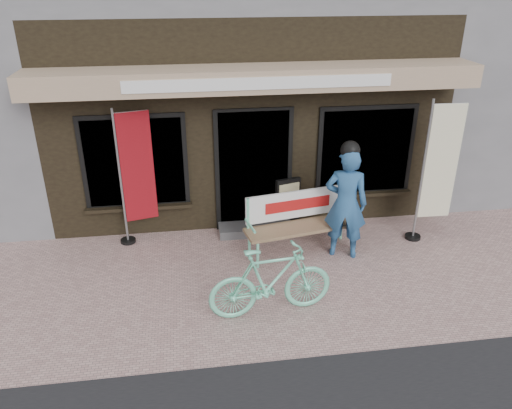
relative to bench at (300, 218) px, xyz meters
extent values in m
plane|color=tan|center=(-0.63, -1.05, -0.60)|extent=(70.00, 70.00, 0.00)
cube|color=black|center=(-0.63, 3.95, 1.20)|extent=(7.00, 6.00, 3.60)
cube|color=tan|center=(-0.63, 0.60, 2.15)|extent=(7.00, 0.80, 0.35)
cube|color=white|center=(-0.63, 0.19, 2.15)|extent=(4.00, 0.02, 0.18)
cube|color=black|center=(-0.63, 0.93, 0.50)|extent=(1.20, 0.06, 2.10)
cube|color=black|center=(-0.63, 0.92, 0.50)|extent=(1.35, 0.04, 2.20)
cube|color=black|center=(-2.63, 0.93, 0.75)|extent=(1.60, 0.06, 1.50)
cube|color=black|center=(1.37, 0.93, 0.75)|extent=(1.60, 0.06, 1.50)
cube|color=black|center=(-2.63, 0.92, 0.75)|extent=(1.75, 0.04, 1.65)
cube|color=black|center=(1.37, 0.92, 0.75)|extent=(1.75, 0.04, 1.65)
cube|color=black|center=(-2.63, 0.87, -0.05)|extent=(1.80, 0.18, 0.06)
cube|color=black|center=(1.37, 0.87, -0.05)|extent=(1.80, 0.18, 0.06)
cube|color=#59595B|center=(-0.63, 0.70, -0.52)|extent=(1.30, 0.45, 0.15)
cylinder|color=#75E4BA|center=(-0.77, -0.46, -0.38)|extent=(0.05, 0.05, 0.44)
cylinder|color=#75E4BA|center=(-0.84, -0.05, -0.38)|extent=(0.05, 0.05, 0.44)
cylinder|color=#75E4BA|center=(0.88, -0.15, -0.38)|extent=(0.05, 0.05, 0.44)
cylinder|color=#75E4BA|center=(0.80, 0.26, -0.38)|extent=(0.05, 0.05, 0.44)
cube|color=#8C6D4D|center=(0.02, -0.10, -0.13)|extent=(1.94, 0.81, 0.05)
cylinder|color=#75E4BA|center=(-0.86, -0.05, 0.13)|extent=(0.05, 0.05, 0.58)
cylinder|color=#75E4BA|center=(0.82, 0.27, 0.13)|extent=(0.05, 0.05, 0.58)
cube|color=white|center=(-0.02, 0.13, 0.19)|extent=(1.75, 0.37, 0.47)
cube|color=#B21414|center=(-0.02, 0.10, 0.19)|extent=(1.11, 0.22, 0.19)
cylinder|color=#75E4BA|center=(-0.86, -0.26, 0.05)|extent=(0.13, 0.46, 0.04)
cylinder|color=#75E4BA|center=(0.89, 0.07, 0.05)|extent=(0.13, 0.46, 0.04)
imported|color=#28568A|center=(0.67, -0.25, 0.32)|extent=(0.78, 0.63, 1.84)
sphere|color=black|center=(0.67, -0.25, 1.21)|extent=(0.38, 0.38, 0.30)
imported|color=#75E4BA|center=(-0.76, -1.61, -0.09)|extent=(1.73, 0.65, 1.02)
cylinder|color=gray|center=(-2.86, 0.66, 0.57)|extent=(0.05, 0.05, 2.35)
cylinder|color=gray|center=(-2.60, 0.73, 1.66)|extent=(0.52, 0.15, 0.03)
cube|color=maroon|center=(-2.58, 0.73, 0.73)|extent=(0.53, 0.16, 1.87)
cylinder|color=black|center=(-2.86, 0.66, -0.57)|extent=(0.31, 0.31, 0.05)
cylinder|color=gray|center=(2.06, 0.09, 0.63)|extent=(0.04, 0.04, 2.46)
cylinder|color=gray|center=(2.34, 0.09, 1.77)|extent=(0.56, 0.04, 0.03)
cube|color=#EBE5C1|center=(2.36, 0.09, 0.80)|extent=(0.56, 0.04, 1.95)
cylinder|color=black|center=(2.06, 0.09, -0.57)|extent=(0.27, 0.27, 0.06)
cube|color=black|center=(-0.03, 0.88, -0.13)|extent=(0.47, 0.21, 0.93)
cube|color=beige|center=(-0.01, 0.83, -0.03)|extent=(0.38, 0.13, 0.57)
camera|label=1|loc=(-1.75, -7.08, 3.67)|focal=35.00mm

